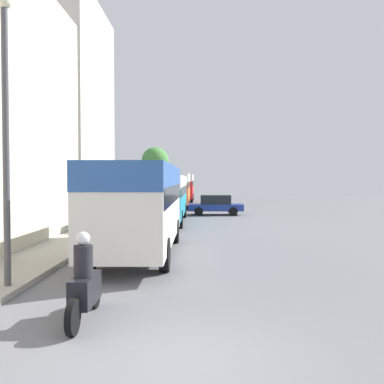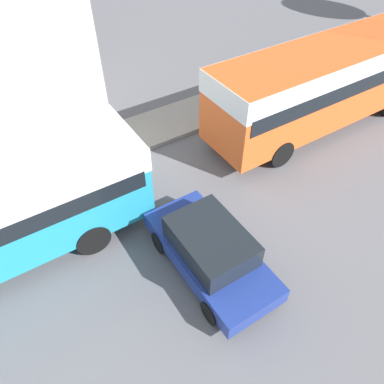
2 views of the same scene
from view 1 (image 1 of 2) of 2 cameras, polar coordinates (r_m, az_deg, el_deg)
name	(u,v)px [view 1 (image 1 of 2)]	position (r m, az deg, el deg)	size (l,w,h in m)	color
ground_plane	(181,361)	(6.89, -1.42, -21.58)	(120.00, 120.00, 0.00)	slate
building_far_terrace	(58,113)	(29.72, -17.38, 9.99)	(5.50, 9.27, 13.99)	beige
bus_lead	(140,197)	(15.39, -6.92, -0.68)	(2.49, 9.10, 3.20)	silver
bus_following	(164,192)	(26.56, -3.76, 0.00)	(2.57, 10.28, 2.90)	teal
bus_third_in_line	(176,186)	(39.73, -2.21, 0.83)	(2.60, 9.81, 3.16)	#EA5B23
bus_rear	(182,184)	(50.81, -1.32, 1.07)	(2.64, 9.22, 3.19)	red
motorcycle_behind_lead	(84,286)	(8.61, -14.15, -12.00)	(0.38, 2.24, 1.73)	black
car_crossing	(215,204)	(32.13, 3.15, -1.68)	(4.08, 1.89, 1.49)	navy
pedestrian_near_curb	(160,192)	(51.00, -4.33, -0.02)	(0.40, 0.40, 1.85)	#232838
street_tree	(155,161)	(53.39, -4.94, 4.14)	(3.37, 3.37, 6.47)	brown
lamp_post	(6,117)	(11.24, -23.61, 9.20)	(0.36, 0.36, 6.95)	#47474C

